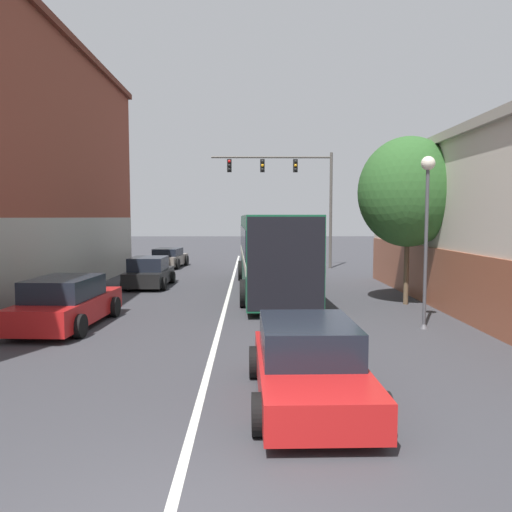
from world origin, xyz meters
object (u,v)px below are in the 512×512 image
at_px(traffic_signal_gantry, 293,183).
at_px(street_lamp, 427,214).
at_px(parked_car_left_far, 169,258).
at_px(parked_car_left_mid, 149,273).
at_px(street_tree_near, 408,192).
at_px(hatchback_foreground, 309,364).
at_px(bus, 271,249).
at_px(parked_car_left_near, 67,303).

xyz_separation_m(traffic_signal_gantry, street_lamp, (2.31, -17.24, -2.03)).
xyz_separation_m(parked_car_left_far, traffic_signal_gantry, (7.94, -0.58, 4.74)).
bearing_deg(parked_car_left_mid, street_tree_near, -114.20).
height_order(parked_car_left_mid, street_tree_near, street_tree_near).
bearing_deg(parked_car_left_mid, parked_car_left_far, 4.01).
relative_size(hatchback_foreground, parked_car_left_mid, 1.09).
relative_size(parked_car_left_far, street_lamp, 0.86).
height_order(parked_car_left_far, traffic_signal_gantry, traffic_signal_gantry).
height_order(bus, traffic_signal_gantry, traffic_signal_gantry).
distance_m(parked_car_left_near, traffic_signal_gantry, 19.27).
height_order(bus, street_tree_near, street_tree_near).
xyz_separation_m(street_lamp, street_tree_near, (0.74, 4.04, 0.82)).
xyz_separation_m(hatchback_foreground, street_lamp, (4.02, 5.60, 2.66)).
xyz_separation_m(parked_car_left_near, street_lamp, (10.42, -0.39, 2.62)).
distance_m(hatchback_foreground, parked_car_left_far, 24.24).
distance_m(parked_car_left_near, parked_car_left_mid, 8.48).
bearing_deg(street_tree_near, bus, 145.37).
distance_m(parked_car_left_mid, traffic_signal_gantry, 12.14).
xyz_separation_m(bus, parked_car_left_mid, (-5.60, 1.46, -1.20)).
height_order(hatchback_foreground, traffic_signal_gantry, traffic_signal_gantry).
relative_size(parked_car_left_far, traffic_signal_gantry, 0.56).
bearing_deg(parked_car_left_far, traffic_signal_gantry, -88.95).
distance_m(hatchback_foreground, street_tree_near, 11.30).
relative_size(hatchback_foreground, traffic_signal_gantry, 0.57).
bearing_deg(parked_car_left_mid, street_lamp, -131.83).
distance_m(bus, parked_car_left_near, 9.49).
distance_m(hatchback_foreground, parked_car_left_mid, 15.52).
bearing_deg(parked_car_left_near, hatchback_foreground, -129.83).
relative_size(bus, parked_car_left_far, 2.94).
relative_size(parked_car_left_near, street_lamp, 0.95).
bearing_deg(parked_car_left_near, street_tree_near, -68.64).
relative_size(bus, parked_car_left_mid, 3.16).
bearing_deg(hatchback_foreground, parked_car_left_near, 46.13).
bearing_deg(parked_car_left_far, street_lamp, -144.88).
height_order(bus, hatchback_foreground, bus).
bearing_deg(street_lamp, bus, 119.06).
relative_size(parked_car_left_near, parked_car_left_far, 1.11).
distance_m(parked_car_left_mid, street_lamp, 13.39).
xyz_separation_m(parked_car_left_mid, street_tree_near, (10.43, -4.80, 3.48)).
bearing_deg(parked_car_left_mid, bus, -104.15).
distance_m(parked_car_left_near, street_tree_near, 12.23).
relative_size(bus, street_tree_near, 2.03).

